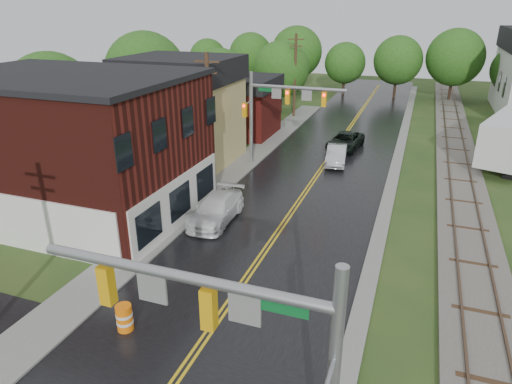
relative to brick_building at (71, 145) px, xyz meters
The scene contains 19 objects.
main_road 19.95m from the brick_building, 50.23° to the left, with size 10.00×90.00×0.02m, color black.
curb_right 27.15m from the brick_building, 48.20° to the left, with size 0.80×70.00×0.12m, color gray.
sidewalk_left 12.52m from the brick_building, 57.86° to the left, with size 2.40×50.00×0.12m, color gray.
brick_building is the anchor object (origin of this frame).
yellow_house 11.14m from the brick_building, 82.32° to the left, with size 8.00×7.00×6.40m, color tan.
darkred_building 20.25m from the brick_building, 82.92° to the left, with size 7.00×6.00×4.40m, color #3F0F0C.
railroad 30.36m from the brick_building, 41.66° to the left, with size 3.20×80.00×0.30m.
traffic_signal_near 20.60m from the brick_building, 39.17° to the right, with size 7.34×0.30×7.20m.
traffic_signal_far 15.03m from the brick_building, 53.08° to the left, with size 7.34×0.43×7.20m.
utility_pole_b 9.03m from the brick_building, 50.93° to the left, with size 1.80×0.28×9.00m.
utility_pole_c 29.56m from the brick_building, 78.91° to the left, with size 1.80×0.28×9.00m.
tree_left_a 10.14m from the brick_building, 136.87° to the left, with size 6.80×6.80×8.67m.
tree_left_b 17.80m from the brick_building, 107.61° to the left, with size 7.60×7.60×9.69m.
tree_left_c 24.94m from the brick_building, 93.14° to the left, with size 6.00×6.00×7.65m.
tree_left_e 31.12m from the brick_building, 83.29° to the left, with size 6.40×6.40×8.16m.
suv_dark 22.96m from the brick_building, 54.18° to the left, with size 2.37×5.15×1.43m, color black.
sedan_silver 19.79m from the brick_building, 47.03° to the left, with size 1.50×4.31×1.42m, color #B8B7BC.
pickup_white 9.41m from the brick_building, ahead, with size 2.07×5.09×1.48m, color white.
construction_barrel 13.26m from the brick_building, 42.98° to the right, with size 0.63×0.63×1.12m, color orange.
Camera 1 is at (6.59, -5.59, 11.80)m, focal length 32.00 mm.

